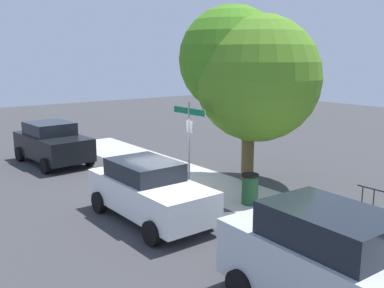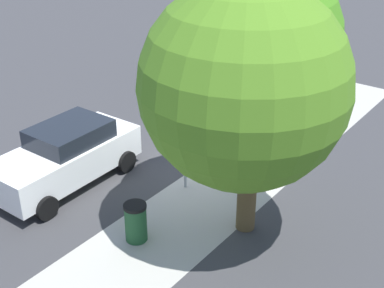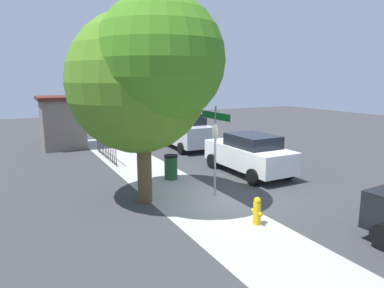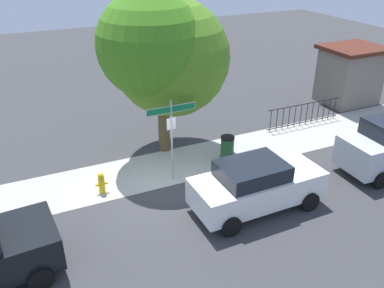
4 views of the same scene
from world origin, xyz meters
name	(u,v)px [view 2 (image 2 of 4)]	position (x,y,z in m)	size (l,w,h in m)	color
ground_plane	(187,174)	(0.00, 0.00, 0.00)	(60.00, 60.00, 0.00)	#38383A
sidewalk_strip	(180,222)	(2.00, 1.30, 0.00)	(24.00, 2.60, 0.00)	#A9A69D
street_sign	(185,114)	(0.59, 0.40, 2.21)	(1.79, 0.07, 3.09)	#9EA0A5
shade_tree	(250,68)	(1.18, 2.62, 4.10)	(5.15, 4.58, 6.46)	brown
car_black	(236,72)	(-5.93, -2.19, 0.91)	(4.30, 2.40, 1.80)	black
car_white	(66,155)	(2.37, -2.36, 0.87)	(4.34, 2.01, 1.70)	white
fire_hydrant	(241,143)	(-1.97, 0.60, 0.38)	(0.42, 0.22, 0.78)	yellow
trash_bin	(136,222)	(3.15, 0.90, 0.49)	(0.55, 0.55, 0.98)	#1E4C28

